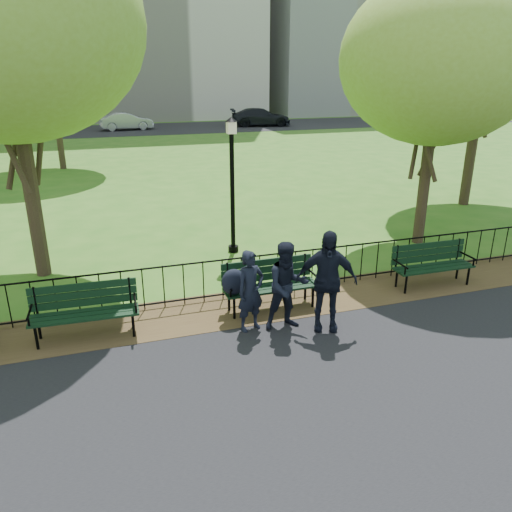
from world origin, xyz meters
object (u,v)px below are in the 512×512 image
object	(u,v)px
lamppost	(232,181)
tree_far_c	(45,30)
tree_near_w	(4,22)
person_left	(251,291)
sedan_dark	(261,117)
tree_near_e	(439,60)
sedan_silver	(126,121)
park_bench_left_a	(84,305)
person_mid	(287,286)
park_bench_main	(252,280)
tree_mid_e	(493,7)
park_bench_right_a	(431,260)
person_right	(326,281)

from	to	relation	value
lamppost	tree_far_c	xyz separation A→B (m)	(-4.67, 13.97, 4.28)
tree_near_w	person_left	world-z (taller)	tree_near_w
tree_far_c	sedan_dark	bearing A→B (deg)	45.50
tree_near_e	sedan_silver	size ratio (longest dim) A/B	1.66
park_bench_left_a	person_mid	world-z (taller)	person_mid
person_left	person_mid	distance (m)	0.67
person_mid	sedan_dark	xyz separation A→B (m)	(10.83, 33.85, -0.09)
park_bench_main	person_mid	distance (m)	0.91
tree_mid_e	person_mid	bearing A→B (deg)	-144.92
person_mid	sedan_dark	world-z (taller)	person_mid
tree_near_e	tree_near_w	bearing A→B (deg)	175.76
park_bench_right_a	tree_far_c	size ratio (longest dim) A/B	0.21
tree_far_c	person_right	xyz separation A→B (m)	(5.14, -18.49, -5.19)
park_bench_left_a	tree_near_e	distance (m)	10.01
tree_near_w	sedan_silver	xyz separation A→B (m)	(4.20, 30.14, -4.67)
tree_far_c	sedan_silver	distance (m)	17.47
park_bench_main	person_left	size ratio (longest dim) A/B	1.30
park_bench_main	lamppost	bearing A→B (deg)	80.24
person_mid	park_bench_main	bearing A→B (deg)	119.10
tree_near_w	sedan_dark	bearing A→B (deg)	62.76
tree_near_w	sedan_silver	bearing A→B (deg)	82.08
park_bench_main	tree_mid_e	distance (m)	12.62
tree_near_e	park_bench_left_a	bearing A→B (deg)	-163.32
person_left	person_right	world-z (taller)	person_right
park_bench_right_a	person_left	world-z (taller)	person_left
lamppost	person_right	bearing A→B (deg)	-84.03
tree_near_e	person_mid	xyz separation A→B (m)	(-5.24, -3.45, -3.87)
tree_mid_e	sedan_silver	size ratio (longest dim) A/B	2.22
lamppost	tree_near_e	size ratio (longest dim) A/B	0.50
tree_near_w	person_right	world-z (taller)	tree_near_w
lamppost	person_left	size ratio (longest dim) A/B	2.27
person_mid	park_bench_right_a	bearing A→B (deg)	14.74
park_bench_left_a	park_bench_right_a	xyz separation A→B (m)	(7.22, 0.03, -0.01)
park_bench_main	sedan_dark	size ratio (longest dim) A/B	0.39
tree_near_w	sedan_dark	distance (m)	33.71
person_mid	sedan_dark	bearing A→B (deg)	74.02
park_bench_left_a	person_right	size ratio (longest dim) A/B	0.99
park_bench_main	tree_near_w	distance (m)	7.05
person_mid	lamppost	bearing A→B (deg)	89.41
lamppost	tree_near_w	xyz separation A→B (m)	(-4.63, -0.13, 3.49)
tree_far_c	person_left	world-z (taller)	tree_far_c
tree_near_w	person_left	distance (m)	7.19
tree_near_e	sedan_dark	size ratio (longest dim) A/B	1.34
park_bench_main	person_mid	xyz separation A→B (m)	(0.41, -0.79, 0.16)
park_bench_main	person_mid	world-z (taller)	person_mid
lamppost	tree_far_c	bearing A→B (deg)	108.49
park_bench_main	person_mid	bearing A→B (deg)	-62.90
park_bench_right_a	tree_near_w	bearing A→B (deg)	159.02
person_left	person_right	bearing A→B (deg)	-33.56
park_bench_right_a	sedan_dark	world-z (taller)	sedan_dark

